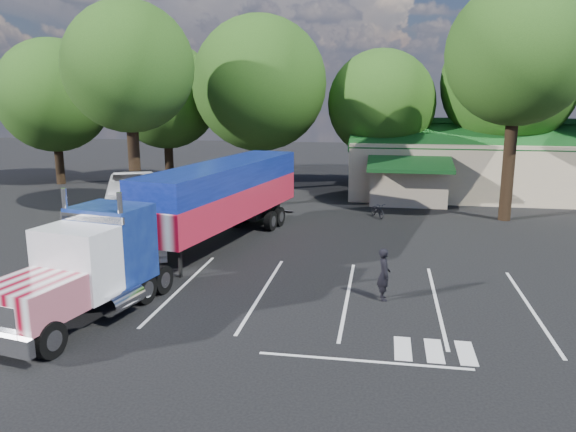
% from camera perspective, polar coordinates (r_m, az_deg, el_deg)
% --- Properties ---
extents(ground, '(120.00, 120.00, 0.00)m').
position_cam_1_polar(ground, '(27.05, 0.12, -3.41)').
color(ground, black).
rests_on(ground, ground).
extents(event_hall, '(24.20, 14.12, 5.55)m').
position_cam_1_polar(event_hall, '(44.77, 21.87, 4.89)').
color(event_hall, tan).
rests_on(event_hall, ground).
extents(tree_row_a, '(9.00, 9.00, 11.68)m').
position_cam_1_polar(tree_row_a, '(49.72, -22.71, 11.22)').
color(tree_row_a, black).
rests_on(tree_row_a, ground).
extents(tree_row_b, '(8.40, 8.40, 11.35)m').
position_cam_1_polar(tree_row_b, '(46.80, -12.27, 11.83)').
color(tree_row_b, black).
rests_on(tree_row_b, ground).
extents(tree_row_c, '(10.00, 10.00, 13.05)m').
position_cam_1_polar(tree_row_c, '(42.90, -2.92, 13.27)').
color(tree_row_c, black).
rests_on(tree_row_c, ground).
extents(tree_row_d, '(8.00, 8.00, 10.60)m').
position_cam_1_polar(tree_row_d, '(43.17, 9.47, 11.19)').
color(tree_row_d, black).
rests_on(tree_row_d, ground).
extents(tree_row_e, '(9.60, 9.60, 12.90)m').
position_cam_1_polar(tree_row_e, '(44.52, 21.49, 12.48)').
color(tree_row_e, black).
rests_on(tree_row_e, ground).
extents(tree_near_left, '(7.60, 7.60, 12.65)m').
position_cam_1_polar(tree_near_left, '(35.00, -15.87, 14.30)').
color(tree_near_left, black).
rests_on(tree_near_left, ground).
extents(tree_near_right, '(8.00, 8.00, 13.50)m').
position_cam_1_polar(tree_near_right, '(34.97, 22.32, 14.93)').
color(tree_near_right, black).
rests_on(tree_near_right, ground).
extents(semi_truck, '(6.39, 20.31, 4.24)m').
position_cam_1_polar(semi_truck, '(25.41, -9.23, 0.94)').
color(semi_truck, black).
rests_on(semi_truck, ground).
extents(woman, '(0.58, 0.77, 1.92)m').
position_cam_1_polar(woman, '(20.68, 9.72, -5.84)').
color(woman, black).
rests_on(woman, ground).
extents(bicycle, '(1.25, 1.73, 0.86)m').
position_cam_1_polar(bicycle, '(34.37, 9.09, 0.59)').
color(bicycle, black).
rests_on(bicycle, ground).
extents(tour_bus, '(6.92, 11.01, 3.05)m').
position_cam_1_polar(tour_bus, '(29.40, -15.34, 0.48)').
color(tour_bus, silver).
rests_on(tour_bus, ground).
extents(silver_sedan, '(4.26, 3.02, 1.33)m').
position_cam_1_polar(silver_sedan, '(40.95, 20.39, 2.19)').
color(silver_sedan, '#A8ACB0').
rests_on(silver_sedan, ground).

